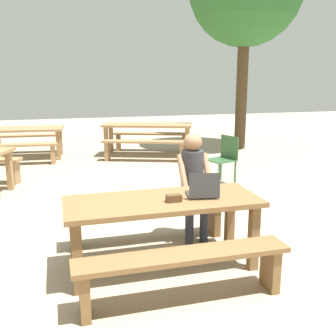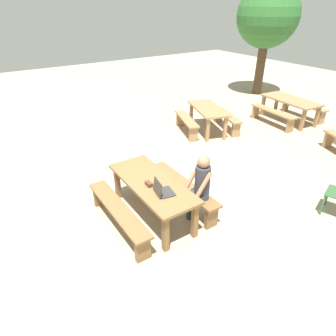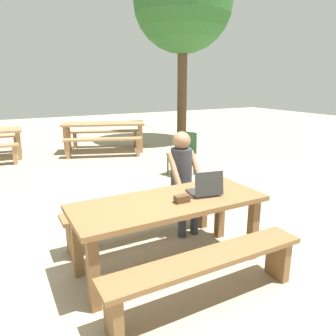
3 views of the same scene
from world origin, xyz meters
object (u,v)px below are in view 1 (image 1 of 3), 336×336
Objects in this scene: small_pouch at (174,198)px; person_seated at (193,179)px; laptop at (203,191)px; picnic_table_distant at (148,129)px; picnic_table_mid at (23,132)px; picnic_table_front at (163,210)px; plastic_chair at (224,158)px.

small_pouch is 0.12× the size of person_seated.
person_seated is at bearing -91.69° from laptop.
small_pouch is at bearing -80.23° from picnic_table_distant.
picnic_table_mid is (-2.27, 5.53, -0.12)m from person_seated.
picnic_table_mid is at bearing 112.32° from person_seated.
person_seated is at bearing 49.51° from picnic_table_front.
person_seated is (0.54, 0.63, 0.12)m from picnic_table_front.
laptop reaches higher than small_pouch.
person_seated is 5.10m from picnic_table_distant.
plastic_chair is (1.35, 2.21, -0.27)m from person_seated.
picnic_table_mid is (-2.13, 6.20, -0.17)m from laptop.
picnic_table_distant is (1.06, 5.80, -0.10)m from small_pouch.
laptop reaches higher than plastic_chair.
picnic_table_mid is at bearing -169.12° from picnic_table_distant.
laptop is 0.40× the size of plastic_chair.
plastic_chair reaches higher than picnic_table_mid.
laptop is 0.18× the size of picnic_table_mid.
plastic_chair is at bearing 58.49° from small_pouch.
laptop is at bearing -77.23° from picnic_table_distant.
small_pouch is at bearing 21.56° from laptop.
person_seated is 0.67× the size of picnic_table_mid.
picnic_table_distant is (2.87, -0.47, 0.05)m from picnic_table_mid.
picnic_table_distant reaches higher than picnic_table_mid.
picnic_table_front is 0.84m from person_seated.
person_seated is 1.48× the size of plastic_chair.
laptop reaches higher than picnic_table_mid.
picnic_table_front is at bearing 3.74° from laptop.
plastic_chair is at bearing 56.38° from picnic_table_front.
picnic_table_front is 5.81m from picnic_table_distant.
picnic_table_distant is (-0.75, 2.85, 0.19)m from plastic_chair.
person_seated reaches higher than picnic_table_front.
plastic_chair reaches higher than small_pouch.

